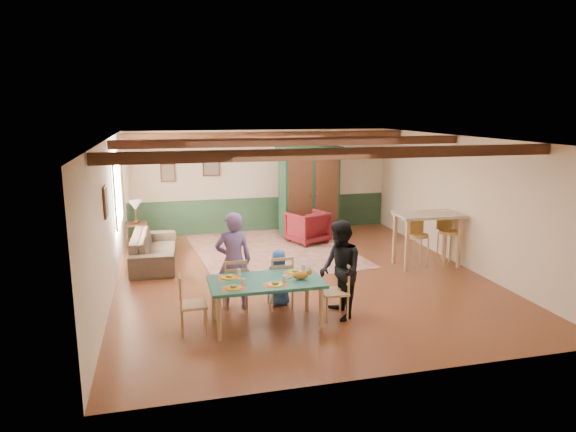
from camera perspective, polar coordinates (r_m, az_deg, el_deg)
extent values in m
plane|color=#5D2B1A|center=(10.22, 1.33, -6.67)|extent=(8.00, 8.00, 0.00)
cube|color=beige|center=(13.72, -3.04, 3.90)|extent=(7.00, 0.02, 2.70)
cube|color=beige|center=(9.58, -19.27, -0.24)|extent=(0.02, 8.00, 2.70)
cube|color=beige|center=(11.30, 18.76, 1.56)|extent=(0.02, 8.00, 2.70)
cube|color=silver|center=(9.70, 1.40, 8.62)|extent=(7.00, 8.00, 0.02)
cube|color=#1E3822|center=(13.85, -2.99, 0.20)|extent=(6.95, 0.03, 0.90)
cube|color=#331A0E|center=(7.52, 6.06, 6.92)|extent=(6.95, 0.16, 0.16)
cube|color=#331A0E|center=(10.09, 0.80, 8.24)|extent=(6.95, 0.16, 0.16)
cube|color=#331A0E|center=(12.62, -2.24, 8.96)|extent=(6.95, 0.16, 0.16)
imported|color=slate|center=(8.41, -6.07, -5.01)|extent=(0.60, 0.39, 1.63)
imported|color=black|center=(8.08, 5.81, -6.00)|extent=(0.59, 0.76, 1.56)
imported|color=#264E99|center=(8.65, -1.01, -6.85)|extent=(0.47, 0.30, 0.95)
cube|color=tan|center=(11.99, -1.70, -3.83)|extent=(3.80, 4.38, 0.01)
cube|color=black|center=(13.20, 2.37, 2.72)|extent=(1.68, 0.79, 2.30)
imported|color=#420D13|center=(12.60, 2.18, -1.22)|extent=(1.12, 1.13, 0.79)
imported|color=#403328|center=(11.29, -14.65, -3.53)|extent=(0.97, 2.28, 0.66)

